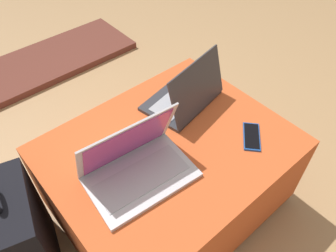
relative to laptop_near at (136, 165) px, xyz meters
name	(u,v)px	position (x,y,z in m)	size (l,w,h in m)	color
ground_plane	(169,202)	(0.18, 0.03, -0.49)	(14.00, 14.00, 0.00)	tan
ottoman	(169,177)	(0.18, 0.03, -0.27)	(0.94, 0.76, 0.44)	maroon
laptop_near	(136,165)	(0.00, 0.00, 0.00)	(0.40, 0.28, 0.24)	silver
laptop_far	(186,95)	(0.39, 0.16, 0.00)	(0.37, 0.29, 0.23)	#333338
cell_phone	(252,136)	(0.46, -0.16, -0.05)	(0.15, 0.15, 0.01)	#1E4C9E
backpack	(21,238)	(-0.44, 0.18, -0.26)	(0.29, 0.37, 0.56)	black
fireplace_hearth	(38,66)	(0.18, 1.48, -0.47)	(1.40, 0.50, 0.04)	brown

